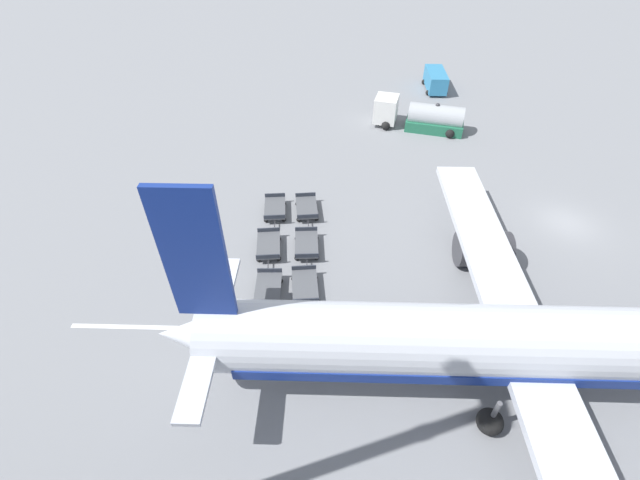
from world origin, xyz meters
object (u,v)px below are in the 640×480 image
at_px(service_van, 435,80).
at_px(baggage_dolly_row_mid_a_col_b, 307,245).
at_px(baggage_dolly_row_near_col_b, 269,246).
at_px(baggage_dolly_row_near_col_c, 268,290).
at_px(baggage_dolly_row_mid_a_col_c, 305,286).
at_px(airplane, 548,345).
at_px(baggage_dolly_row_near_col_a, 275,209).
at_px(baggage_dolly_row_mid_a_col_a, 307,208).
at_px(fuel_tanker_primary, 422,117).

relative_size(service_van, baggage_dolly_row_mid_a_col_b, 1.44).
height_order(baggage_dolly_row_near_col_b, baggage_dolly_row_mid_a_col_b, same).
relative_size(baggage_dolly_row_near_col_c, baggage_dolly_row_mid_a_col_c, 0.99).
bearing_deg(baggage_dolly_row_mid_a_col_b, airplane, 54.40).
distance_m(baggage_dolly_row_near_col_a, baggage_dolly_row_mid_a_col_c, 8.53).
height_order(service_van, baggage_dolly_row_near_col_c, service_van).
relative_size(airplane, baggage_dolly_row_near_col_b, 10.47).
relative_size(baggage_dolly_row_near_col_c, baggage_dolly_row_mid_a_col_a, 0.99).
xyz_separation_m(baggage_dolly_row_mid_a_col_b, baggage_dolly_row_mid_a_col_c, (3.93, 0.32, 0.00)).
bearing_deg(baggage_dolly_row_near_col_c, baggage_dolly_row_mid_a_col_a, 170.09).
distance_m(fuel_tanker_primary, baggage_dolly_row_near_col_c, 26.61).
distance_m(fuel_tanker_primary, baggage_dolly_row_near_col_b, 23.38).
xyz_separation_m(fuel_tanker_primary, baggage_dolly_row_near_col_b, (19.85, -12.33, -0.77)).
bearing_deg(airplane, baggage_dolly_row_mid_a_col_a, -135.42).
height_order(fuel_tanker_primary, baggage_dolly_row_near_col_b, fuel_tanker_primary).
relative_size(airplane, baggage_dolly_row_mid_a_col_a, 10.46).
relative_size(baggage_dolly_row_near_col_c, baggage_dolly_row_mid_a_col_b, 1.00).
bearing_deg(fuel_tanker_primary, service_van, 165.83).
bearing_deg(baggage_dolly_row_near_col_c, baggage_dolly_row_mid_a_col_b, 155.95).
height_order(baggage_dolly_row_near_col_b, baggage_dolly_row_near_col_c, same).
xyz_separation_m(baggage_dolly_row_near_col_a, baggage_dolly_row_mid_a_col_b, (3.98, 2.88, 0.00)).
relative_size(airplane, fuel_tanker_primary, 4.12).
bearing_deg(fuel_tanker_primary, baggage_dolly_row_mid_a_col_b, -26.39).
xyz_separation_m(baggage_dolly_row_near_col_b, baggage_dolly_row_mid_a_col_a, (-4.57, 2.19, 0.00)).
bearing_deg(baggage_dolly_row_mid_a_col_a, service_van, 153.61).
bearing_deg(service_van, baggage_dolly_row_near_col_b, -26.27).
distance_m(baggage_dolly_row_near_col_a, baggage_dolly_row_near_col_c, 8.40).
xyz_separation_m(fuel_tanker_primary, baggage_dolly_row_mid_a_col_b, (19.54, -9.69, -0.77)).
distance_m(service_van, baggage_dolly_row_mid_a_col_c, 36.01).
bearing_deg(baggage_dolly_row_near_col_c, baggage_dolly_row_near_col_b, -170.49).
distance_m(service_van, baggage_dolly_row_mid_a_col_b, 32.45).
distance_m(service_van, baggage_dolly_row_near_col_b, 33.83).
relative_size(service_van, baggage_dolly_row_near_col_c, 1.45).
bearing_deg(baggage_dolly_row_mid_a_col_b, baggage_dolly_row_near_col_a, -144.07).
xyz_separation_m(service_van, baggage_dolly_row_mid_a_col_a, (25.75, -12.78, -0.71)).
height_order(airplane, baggage_dolly_row_mid_a_col_b, airplane).
xyz_separation_m(airplane, baggage_dolly_row_mid_a_col_b, (-9.11, -12.72, -2.57)).
relative_size(baggage_dolly_row_near_col_a, baggage_dolly_row_near_col_c, 1.01).
xyz_separation_m(airplane, baggage_dolly_row_near_col_b, (-8.79, -15.35, -2.57)).
bearing_deg(baggage_dolly_row_mid_a_col_a, baggage_dolly_row_mid_a_col_c, 5.35).
xyz_separation_m(fuel_tanker_primary, baggage_dolly_row_mid_a_col_a, (15.28, -10.14, -0.77)).
bearing_deg(fuel_tanker_primary, baggage_dolly_row_near_col_a, -38.94).
relative_size(baggage_dolly_row_near_col_a, baggage_dolly_row_mid_a_col_c, 1.00).
bearing_deg(baggage_dolly_row_near_col_b, airplane, 60.20).
height_order(baggage_dolly_row_near_col_a, baggage_dolly_row_mid_a_col_c, same).
height_order(baggage_dolly_row_near_col_a, baggage_dolly_row_mid_a_col_b, same).
distance_m(baggage_dolly_row_near_col_a, baggage_dolly_row_mid_a_col_a, 2.45).
bearing_deg(baggage_dolly_row_mid_a_col_a, airplane, 44.58).
xyz_separation_m(service_van, baggage_dolly_row_mid_a_col_b, (30.01, -12.34, -0.71)).
xyz_separation_m(baggage_dolly_row_near_col_b, baggage_dolly_row_mid_a_col_b, (-0.32, 2.63, 0.00)).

